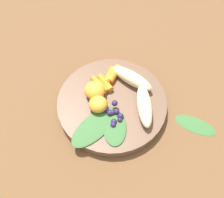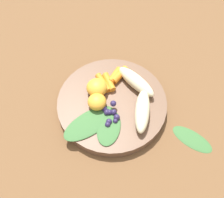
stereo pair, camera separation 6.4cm
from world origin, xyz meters
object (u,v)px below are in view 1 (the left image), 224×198
Objects in this scene: banana_peeled_left at (132,78)px; orange_segment_near at (98,104)px; bowl at (112,104)px; banana_peeled_right at (144,106)px; kale_leaf_stray at (195,125)px.

orange_segment_near is at bearing 78.91° from banana_peeled_left.
bowl is 2.32× the size of banana_peeled_left.
orange_segment_near is (0.10, 0.04, -0.00)m from banana_peeled_right.
bowl is 2.66× the size of kale_leaf_stray.
banana_peeled_right is at bearing -167.41° from kale_leaf_stray.
banana_peeled_right is 0.11m from orange_segment_near.
bowl is 2.32× the size of banana_peeled_right.
orange_segment_near is at bearing 84.12° from banana_peeled_right.
banana_peeled_right is (-0.06, 0.06, 0.00)m from banana_peeled_left.
bowl is 6.01× the size of orange_segment_near.
kale_leaf_stray is at bearing -162.82° from orange_segment_near.
banana_peeled_left is (-0.02, -0.07, 0.03)m from bowl.
bowl is 0.08m from banana_peeled_right.
kale_leaf_stray is (-0.12, -0.03, -0.04)m from banana_peeled_right.
banana_peeled_left is 0.11m from orange_segment_near.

